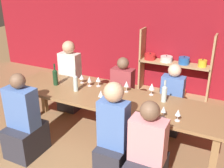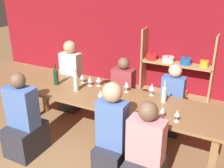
% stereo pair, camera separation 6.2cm
% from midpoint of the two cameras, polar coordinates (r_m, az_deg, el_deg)
% --- Properties ---
extents(wall_back_red, '(8.80, 0.06, 2.70)m').
position_cam_midpoint_polar(wall_back_red, '(5.52, 10.45, 12.06)').
color(wall_back_red, maroon).
rests_on(wall_back_red, ground_plane).
extents(shelf_unit, '(1.44, 0.30, 1.34)m').
position_cam_midpoint_polar(shelf_unit, '(5.46, 12.89, 2.84)').
color(shelf_unit, tan).
rests_on(shelf_unit, ground_plane).
extents(dining_table, '(3.12, 0.81, 0.76)m').
position_cam_midpoint_polar(dining_table, '(3.72, -1.16, -3.77)').
color(dining_table, olive).
rests_on(dining_table, ground_plane).
extents(wine_bottle_green, '(0.07, 0.07, 0.31)m').
position_cam_midpoint_polar(wine_bottle_green, '(3.55, 10.81, -1.96)').
color(wine_bottle_green, '#B2C6C1').
rests_on(wine_bottle_green, dining_table).
extents(wine_bottle_dark, '(0.08, 0.08, 0.34)m').
position_cam_midpoint_polar(wine_bottle_dark, '(4.12, -12.67, 1.58)').
color(wine_bottle_dark, '#19381E').
rests_on(wine_bottle_dark, dining_table).
extents(wine_bottle_amber, '(0.07, 0.07, 0.34)m').
position_cam_midpoint_polar(wine_bottle_amber, '(3.85, -8.40, 0.34)').
color(wine_bottle_amber, '#B2C6C1').
rests_on(wine_bottle_amber, dining_table).
extents(wine_glass_empty_a, '(0.08, 0.08, 0.15)m').
position_cam_midpoint_polar(wine_glass_empty_a, '(3.99, -3.45, 1.01)').
color(wine_glass_empty_a, white).
rests_on(wine_glass_empty_a, dining_table).
extents(wine_glass_red_a, '(0.07, 0.07, 0.14)m').
position_cam_midpoint_polar(wine_glass_red_a, '(4.13, -7.05, 1.53)').
color(wine_glass_red_a, white).
rests_on(wine_glass_red_a, dining_table).
extents(wine_glass_white_a, '(0.07, 0.07, 0.17)m').
position_cam_midpoint_polar(wine_glass_white_a, '(3.79, 2.71, -0.06)').
color(wine_glass_white_a, white).
rests_on(wine_glass_white_a, dining_table).
extents(wine_glass_white_b, '(0.08, 0.08, 0.18)m').
position_cam_midpoint_polar(wine_glass_white_b, '(3.72, 8.18, -0.59)').
color(wine_glass_white_b, white).
rests_on(wine_glass_white_b, dining_table).
extents(wine_glass_white_c, '(0.07, 0.07, 0.15)m').
position_cam_midpoint_polar(wine_glass_white_c, '(3.17, 10.61, -5.54)').
color(wine_glass_white_c, white).
rests_on(wine_glass_white_c, dining_table).
extents(wine_glass_white_d, '(0.06, 0.06, 0.16)m').
position_cam_midpoint_polar(wine_glass_white_d, '(4.01, -5.38, 0.96)').
color(wine_glass_white_d, white).
rests_on(wine_glass_white_d, dining_table).
extents(wine_glass_white_e, '(0.07, 0.07, 0.17)m').
position_cam_midpoint_polar(wine_glass_white_e, '(3.48, -2.94, -2.16)').
color(wine_glass_white_e, white).
rests_on(wine_glass_white_e, dining_table).
extents(wine_glass_red_b, '(0.07, 0.07, 0.15)m').
position_cam_midpoint_polar(wine_glass_red_b, '(3.14, 13.64, -6.15)').
color(wine_glass_red_b, white).
rests_on(wine_glass_red_b, dining_table).
extents(cell_phone, '(0.12, 0.17, 0.01)m').
position_cam_midpoint_polar(cell_phone, '(3.47, -0.62, -4.34)').
color(cell_phone, silver).
rests_on(cell_phone, dining_table).
extents(person_near_a, '(0.34, 0.43, 1.28)m').
position_cam_midpoint_polar(person_near_a, '(3.16, -0.25, -12.95)').
color(person_near_a, '#2D2D38').
rests_on(person_near_a, ground_plane).
extents(person_far_a, '(0.34, 0.43, 1.12)m').
position_cam_midpoint_polar(person_far_a, '(4.24, 12.33, -4.78)').
color(person_far_a, '#2D2D38').
rests_on(person_far_a, ground_plane).
extents(person_near_b, '(0.39, 0.49, 1.17)m').
position_cam_midpoint_polar(person_near_b, '(3.04, 6.96, -16.35)').
color(person_near_b, '#2D2D38').
rests_on(person_near_b, ground_plane).
extents(person_far_b, '(0.37, 0.46, 1.28)m').
position_cam_midpoint_polar(person_far_b, '(4.88, -9.29, 0.07)').
color(person_far_b, '#2D2D38').
rests_on(person_far_b, ground_plane).
extents(person_near_c, '(0.42, 0.52, 1.20)m').
position_cam_midpoint_polar(person_near_c, '(3.81, -18.98, -8.67)').
color(person_near_c, '#2D2D38').
rests_on(person_near_c, ground_plane).
extents(person_far_c, '(0.37, 0.46, 1.11)m').
position_cam_midpoint_polar(person_far_c, '(4.49, 1.88, -2.77)').
color(person_far_c, '#2D2D38').
rests_on(person_far_c, ground_plane).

